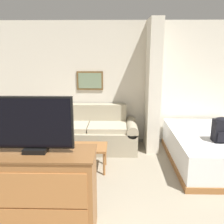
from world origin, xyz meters
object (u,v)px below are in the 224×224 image
(coffee_table, at_px, (84,149))
(backpack, at_px, (222,129))
(bed, at_px, (218,148))
(tv_dresser, at_px, (39,193))
(table_lamp, at_px, (32,111))
(tv, at_px, (34,125))
(couch, at_px, (89,133))

(coffee_table, relative_size, backpack, 1.95)
(coffee_table, height_order, bed, bed)
(coffee_table, xyz_separation_m, tv_dresser, (-0.29, -1.52, 0.11))
(table_lamp, height_order, bed, table_lamp)
(coffee_table, xyz_separation_m, tv, (-0.29, -1.52, 0.90))
(couch, bearing_deg, coffee_table, -89.01)
(bed, xyz_separation_m, backpack, (-0.13, -0.37, 0.49))
(table_lamp, xyz_separation_m, tv, (0.91, -2.52, 0.49))
(table_lamp, bearing_deg, tv, -70.09)
(coffee_table, xyz_separation_m, backpack, (2.27, -0.06, 0.39))
(tv, bearing_deg, bed, 34.26)
(backpack, bearing_deg, tv, -150.25)
(backpack, bearing_deg, tv_dresser, -150.24)
(couch, height_order, tv_dresser, tv_dresser)
(bed, bearing_deg, backpack, -109.73)
(bed, bearing_deg, table_lamp, 169.15)
(tv_dresser, distance_m, tv, 0.79)
(coffee_table, bearing_deg, backpack, -1.46)
(tv_dresser, bearing_deg, backpack, 29.76)
(couch, distance_m, bed, 2.50)
(coffee_table, distance_m, bed, 2.43)
(tv, bearing_deg, table_lamp, 109.91)
(coffee_table, bearing_deg, bed, 7.42)
(coffee_table, relative_size, tv, 0.97)
(couch, bearing_deg, bed, -14.71)
(couch, distance_m, table_lamp, 1.27)
(coffee_table, bearing_deg, tv, -100.70)
(tv_dresser, bearing_deg, bed, 34.27)
(table_lamp, relative_size, bed, 0.20)
(tv, bearing_deg, backpack, 29.75)
(table_lamp, height_order, backpack, backpack)
(table_lamp, height_order, tv, tv)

